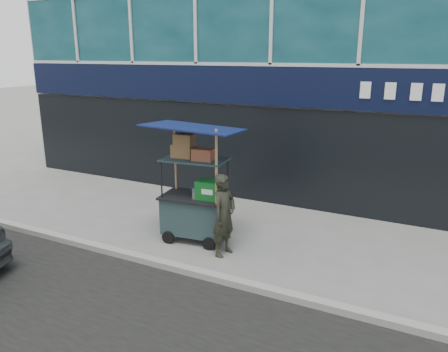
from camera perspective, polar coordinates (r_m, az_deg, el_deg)
The scene contains 4 objects.
ground at distance 7.95m, azimuth -4.97°, elevation -11.71°, with size 80.00×80.00×0.00m, color slate.
curb at distance 7.77m, azimuth -5.77°, elevation -11.91°, with size 80.00×0.18×0.12m, color gray.
vendor_cart at distance 8.70m, azimuth -3.66°, elevation -3.16°, with size 1.91×1.45×2.40m.
vendor_man at distance 8.06m, azimuth 0.00°, elevation -5.14°, with size 0.57×0.37×1.56m, color black.
Camera 1 is at (3.78, -5.96, 3.66)m, focal length 35.00 mm.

